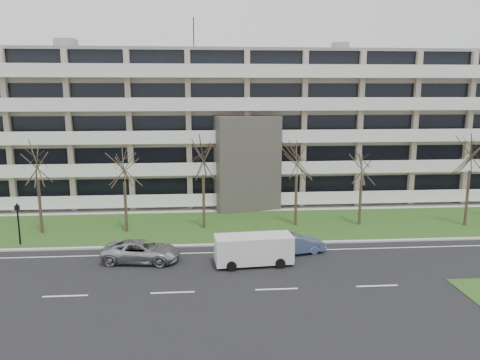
{
  "coord_description": "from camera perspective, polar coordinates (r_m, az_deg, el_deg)",
  "views": [
    {
      "loc": [
        -4.08,
        -25.23,
        11.41
      ],
      "look_at": [
        -1.36,
        10.0,
        4.56
      ],
      "focal_mm": 35.0,
      "sensor_mm": 36.0,
      "label": 1
    }
  ],
  "objects": [
    {
      "name": "tree_6",
      "position": [
        43.18,
        26.41,
        3.44
      ],
      "size": [
        4.25,
        4.25,
        8.5
      ],
      "color": "#382B21",
      "rests_on": "ground"
    },
    {
      "name": "tree_2",
      "position": [
        38.19,
        -14.02,
        2.1
      ],
      "size": [
        3.69,
        3.69,
        7.38
      ],
      "color": "#382B21",
      "rests_on": "ground"
    },
    {
      "name": "blue_sedan",
      "position": [
        33.51,
        6.69,
        -7.75
      ],
      "size": [
        4.5,
        2.51,
        1.4
      ],
      "primitive_type": "imported",
      "rotation": [
        0.0,
        0.0,
        1.82
      ],
      "color": "#6984B6",
      "rests_on": "ground"
    },
    {
      "name": "tree_4",
      "position": [
        39.11,
        6.96,
        3.0
      ],
      "size": [
        3.89,
        3.89,
        7.78
      ],
      "color": "#382B21",
      "rests_on": "ground"
    },
    {
      "name": "apartment_building",
      "position": [
        50.86,
        0.19,
        6.68
      ],
      "size": [
        60.5,
        15.1,
        18.75
      ],
      "color": "#B5A58C",
      "rests_on": "ground"
    },
    {
      "name": "tree_5",
      "position": [
        40.39,
        14.67,
        2.05
      ],
      "size": [
        3.48,
        3.48,
        6.95
      ],
      "color": "#382B21",
      "rests_on": "ground"
    },
    {
      "name": "grass_verge",
      "position": [
        40.1,
        1.62,
        -5.53
      ],
      "size": [
        90.0,
        10.0,
        0.06
      ],
      "primitive_type": "cube",
      "color": "#33501A",
      "rests_on": "ground"
    },
    {
      "name": "tree_1",
      "position": [
        39.89,
        -23.6,
        2.38
      ],
      "size": [
        3.92,
        3.92,
        7.83
      ],
      "color": "#382B21",
      "rests_on": "ground"
    },
    {
      "name": "tree_3",
      "position": [
        38.05,
        -4.54,
        3.23
      ],
      "size": [
        4.06,
        4.06,
        8.11
      ],
      "color": "#382B21",
      "rests_on": "ground"
    },
    {
      "name": "lane_edge_line",
      "position": [
        33.96,
        2.77,
        -8.67
      ],
      "size": [
        90.0,
        0.12,
        0.01
      ],
      "primitive_type": "cube",
      "color": "white",
      "rests_on": "ground"
    },
    {
      "name": "sidewalk",
      "position": [
        45.37,
        0.89,
        -3.55
      ],
      "size": [
        90.0,
        2.0,
        0.08
      ],
      "primitive_type": "cube",
      "color": "#B2B2AD",
      "rests_on": "ground"
    },
    {
      "name": "silver_pickup",
      "position": [
        32.5,
        -11.93,
        -8.49
      ],
      "size": [
        5.44,
        3.06,
        1.43
      ],
      "primitive_type": "imported",
      "rotation": [
        0.0,
        0.0,
        1.43
      ],
      "color": "#A1A2A7",
      "rests_on": "ground"
    },
    {
      "name": "pedestrian_signal",
      "position": [
        38.32,
        -25.43,
        -4.28
      ],
      "size": [
        0.34,
        0.29,
        3.2
      ],
      "rotation": [
        0.0,
        0.0,
        -0.2
      ],
      "color": "black",
      "rests_on": "ground"
    },
    {
      "name": "ground",
      "position": [
        27.99,
        4.47,
        -13.13
      ],
      "size": [
        160.0,
        160.0,
        0.0
      ],
      "primitive_type": "plane",
      "color": "black",
      "rests_on": "ground"
    },
    {
      "name": "curb",
      "position": [
        35.35,
        2.47,
        -7.77
      ],
      "size": [
        90.0,
        0.35,
        0.12
      ],
      "primitive_type": "cube",
      "color": "#B2B2AD",
      "rests_on": "ground"
    },
    {
      "name": "white_van",
      "position": [
        31.18,
        1.78,
        -8.19
      ],
      "size": [
        5.23,
        2.4,
        1.98
      ],
      "rotation": [
        0.0,
        0.0,
        0.08
      ],
      "color": "silver",
      "rests_on": "ground"
    }
  ]
}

